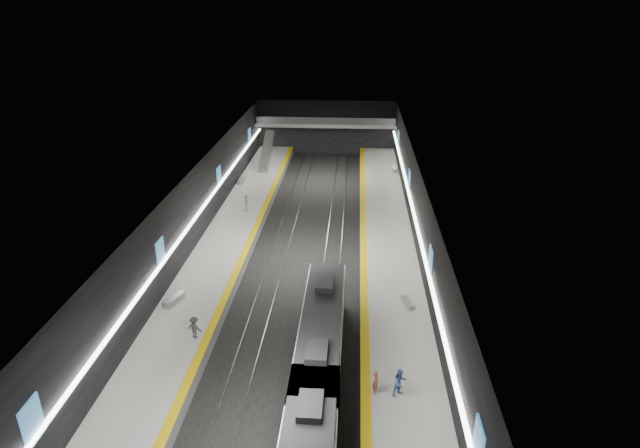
# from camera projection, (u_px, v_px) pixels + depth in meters

# --- Properties ---
(ground) EXTENTS (70.00, 70.00, 0.00)m
(ground) POSITION_uv_depth(u_px,v_px,m) (304.00, 262.00, 48.16)
(ground) COLOR black
(ground) RESTS_ON ground
(ceiling) EXTENTS (20.00, 70.00, 0.04)m
(ceiling) POSITION_uv_depth(u_px,v_px,m) (303.00, 177.00, 44.97)
(ceiling) COLOR beige
(ceiling) RESTS_ON wall_left
(wall_left) EXTENTS (0.04, 70.00, 8.00)m
(wall_left) POSITION_uv_depth(u_px,v_px,m) (191.00, 218.00, 47.19)
(wall_left) COLOR black
(wall_left) RESTS_ON ground
(wall_right) EXTENTS (0.04, 70.00, 8.00)m
(wall_right) POSITION_uv_depth(u_px,v_px,m) (419.00, 224.00, 45.94)
(wall_right) COLOR black
(wall_right) RESTS_ON ground
(wall_back) EXTENTS (20.00, 0.04, 8.00)m
(wall_back) POSITION_uv_depth(u_px,v_px,m) (327.00, 128.00, 78.59)
(wall_back) COLOR black
(wall_back) RESTS_ON ground
(platform_left) EXTENTS (5.00, 70.00, 1.00)m
(platform_left) POSITION_uv_depth(u_px,v_px,m) (222.00, 254.00, 48.43)
(platform_left) COLOR slate
(platform_left) RESTS_ON ground
(tile_surface_left) EXTENTS (5.00, 70.00, 0.02)m
(tile_surface_left) POSITION_uv_depth(u_px,v_px,m) (222.00, 249.00, 48.22)
(tile_surface_left) COLOR #A4A49F
(tile_surface_left) RESTS_ON platform_left
(tactile_strip_left) EXTENTS (0.60, 70.00, 0.02)m
(tactile_strip_left) POSITION_uv_depth(u_px,v_px,m) (246.00, 250.00, 48.08)
(tactile_strip_left) COLOR #E0B70B
(tactile_strip_left) RESTS_ON platform_left
(platform_right) EXTENTS (5.00, 70.00, 1.00)m
(platform_right) POSITION_uv_depth(u_px,v_px,m) (388.00, 259.00, 47.49)
(platform_right) COLOR slate
(platform_right) RESTS_ON ground
(tile_surface_right) EXTENTS (5.00, 70.00, 0.02)m
(tile_surface_right) POSITION_uv_depth(u_px,v_px,m) (388.00, 254.00, 47.28)
(tile_surface_right) COLOR #A4A49F
(tile_surface_right) RESTS_ON platform_right
(tactile_strip_right) EXTENTS (0.60, 70.00, 0.02)m
(tactile_strip_right) POSITION_uv_depth(u_px,v_px,m) (364.00, 253.00, 47.42)
(tactile_strip_right) COLOR #E0B70B
(tactile_strip_right) RESTS_ON platform_right
(rails) EXTENTS (6.52, 70.00, 0.12)m
(rails) POSITION_uv_depth(u_px,v_px,m) (304.00, 261.00, 48.13)
(rails) COLOR gray
(rails) RESTS_ON ground
(train) EXTENTS (2.69, 26.78, 3.60)m
(train) POSITION_uv_depth(u_px,v_px,m) (314.00, 406.00, 28.24)
(train) COLOR #10223B
(train) RESTS_ON ground
(ad_posters) EXTENTS (19.94, 53.50, 2.20)m
(ad_posters) POSITION_uv_depth(u_px,v_px,m) (305.00, 211.00, 47.28)
(ad_posters) COLOR #458ED0
(ad_posters) RESTS_ON wall_left
(cove_light_left) EXTENTS (0.25, 68.60, 0.12)m
(cove_light_left) POSITION_uv_depth(u_px,v_px,m) (194.00, 220.00, 47.25)
(cove_light_left) COLOR white
(cove_light_left) RESTS_ON wall_left
(cove_light_right) EXTENTS (0.25, 68.60, 0.12)m
(cove_light_right) POSITION_uv_depth(u_px,v_px,m) (417.00, 226.00, 46.03)
(cove_light_right) COLOR white
(cove_light_right) RESTS_ON wall_right
(mezzanine_bridge) EXTENTS (20.00, 3.00, 1.50)m
(mezzanine_bridge) POSITION_uv_depth(u_px,v_px,m) (326.00, 124.00, 76.28)
(mezzanine_bridge) COLOR gray
(mezzanine_bridge) RESTS_ON wall_left
(escalator) EXTENTS (1.20, 7.50, 3.92)m
(escalator) POSITION_uv_depth(u_px,v_px,m) (267.00, 151.00, 71.26)
(escalator) COLOR #99999E
(escalator) RESTS_ON platform_left
(bench_left_near) EXTENTS (1.27, 2.07, 0.49)m
(bench_left_near) POSITION_uv_depth(u_px,v_px,m) (174.00, 300.00, 39.84)
(bench_left_near) COLOR #99999E
(bench_left_near) RESTS_ON platform_left
(bench_left_far) EXTENTS (0.62, 2.06, 0.50)m
(bench_left_far) POSITION_uv_depth(u_px,v_px,m) (241.00, 180.00, 65.11)
(bench_left_far) COLOR #99999E
(bench_left_far) RESTS_ON platform_left
(bench_right_near) EXTENTS (0.92, 1.67, 0.39)m
(bench_right_near) POSITION_uv_depth(u_px,v_px,m) (408.00, 303.00, 39.55)
(bench_right_near) COLOR #99999E
(bench_right_near) RESTS_ON platform_right
(bench_right_far) EXTENTS (0.61, 1.95, 0.47)m
(bench_right_far) POSITION_uv_depth(u_px,v_px,m) (395.00, 169.00, 69.28)
(bench_right_far) COLOR #99999E
(bench_right_far) RESTS_ON platform_right
(passenger_right_a) EXTENTS (0.40, 0.58, 1.53)m
(passenger_right_a) POSITION_uv_depth(u_px,v_px,m) (376.00, 382.00, 30.65)
(passenger_right_a) COLOR #A94D3F
(passenger_right_a) RESTS_ON platform_right
(passenger_right_b) EXTENTS (1.08, 1.04, 1.76)m
(passenger_right_b) POSITION_uv_depth(u_px,v_px,m) (400.00, 383.00, 30.42)
(passenger_right_b) COLOR #5071AD
(passenger_right_b) RESTS_ON platform_right
(passenger_left_a) EXTENTS (0.62, 1.12, 1.81)m
(passenger_left_a) POSITION_uv_depth(u_px,v_px,m) (246.00, 203.00, 56.25)
(passenger_left_a) COLOR beige
(passenger_left_a) RESTS_ON platform_left
(passenger_left_b) EXTENTS (1.16, 0.89, 1.58)m
(passenger_left_b) POSITION_uv_depth(u_px,v_px,m) (195.00, 328.00, 35.57)
(passenger_left_b) COLOR #3C3B42
(passenger_left_b) RESTS_ON platform_left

